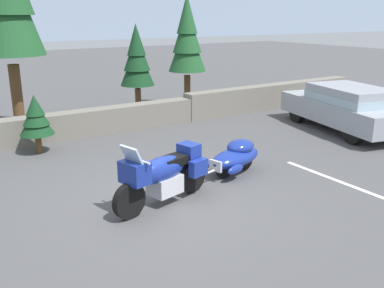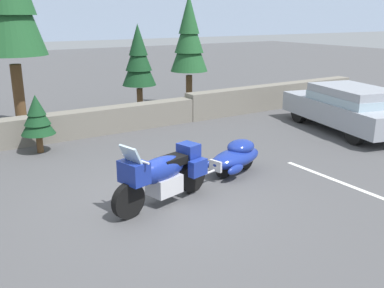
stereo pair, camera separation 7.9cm
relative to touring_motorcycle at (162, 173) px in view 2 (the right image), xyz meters
The scene contains 9 objects.
ground_plane 0.64m from the touring_motorcycle, 66.40° to the left, with size 80.00×80.00×0.00m, color #4C4C4F.
stone_guard_wall 5.53m from the touring_motorcycle, 85.01° to the left, with size 24.00×0.61×0.93m.
touring_motorcycle is the anchor object (origin of this frame).
car_shaped_trailer 2.31m from the touring_motorcycle, 14.19° to the left, with size 2.22×1.06×0.76m.
sedan_at_right_edge 7.71m from the touring_motorcycle, 12.63° to the left, with size 2.78×4.79×1.41m.
pine_tree_secondary 9.51m from the touring_motorcycle, 54.60° to the left, with size 1.44×1.44×4.29m.
pine_tree_far_right 8.20m from the touring_motorcycle, 67.02° to the left, with size 1.22×1.22×3.22m.
pine_sapling_near 4.75m from the touring_motorcycle, 104.22° to the left, with size 0.88×0.88×1.54m.
parking_stripe_marker 4.08m from the touring_motorcycle, 19.81° to the right, with size 0.12×3.60×0.01m, color silver.
Camera 2 is at (-3.66, -6.82, 3.48)m, focal length 40.03 mm.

